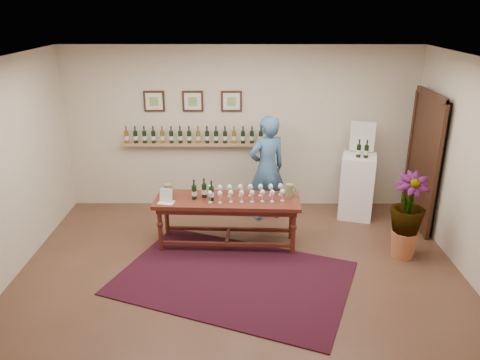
{
  "coord_description": "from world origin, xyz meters",
  "views": [
    {
      "loc": [
        0.03,
        -5.32,
        3.42
      ],
      "look_at": [
        0.0,
        0.8,
        1.1
      ],
      "focal_mm": 35.0,
      "sensor_mm": 36.0,
      "label": 1
    }
  ],
  "objects_px": {
    "person": "(267,169)",
    "tasting_table": "(227,206)",
    "display_pedestal": "(357,186)",
    "potted_plant": "(407,216)"
  },
  "relations": [
    {
      "from": "tasting_table",
      "to": "potted_plant",
      "type": "distance_m",
      "value": 2.55
    },
    {
      "from": "tasting_table",
      "to": "display_pedestal",
      "type": "relative_size",
      "value": 1.99
    },
    {
      "from": "potted_plant",
      "to": "person",
      "type": "height_order",
      "value": "person"
    },
    {
      "from": "tasting_table",
      "to": "potted_plant",
      "type": "xyz_separation_m",
      "value": [
        2.52,
        -0.34,
        -0.0
      ]
    },
    {
      "from": "person",
      "to": "tasting_table",
      "type": "bearing_deg",
      "value": 32.16
    },
    {
      "from": "tasting_table",
      "to": "display_pedestal",
      "type": "xyz_separation_m",
      "value": [
        2.15,
        1.03,
        -0.1
      ]
    },
    {
      "from": "display_pedestal",
      "to": "potted_plant",
      "type": "distance_m",
      "value": 1.43
    },
    {
      "from": "potted_plant",
      "to": "tasting_table",
      "type": "bearing_deg",
      "value": 172.22
    },
    {
      "from": "tasting_table",
      "to": "person",
      "type": "distance_m",
      "value": 1.16
    },
    {
      "from": "person",
      "to": "display_pedestal",
      "type": "bearing_deg",
      "value": 158.31
    }
  ]
}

